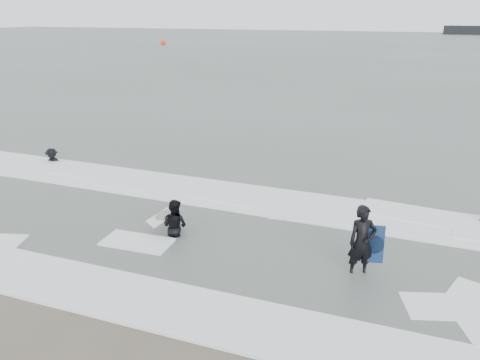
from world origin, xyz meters
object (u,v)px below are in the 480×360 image
(surfer_centre, at_px, (359,275))
(buoy, at_px, (163,43))
(surfer_breaker, at_px, (53,163))
(surfer_wading, at_px, (175,235))

(surfer_centre, height_order, buoy, buoy)
(surfer_breaker, bearing_deg, surfer_wading, -38.84)
(surfer_centre, bearing_deg, surfer_wading, 148.39)
(surfer_centre, distance_m, surfer_breaker, 14.53)
(surfer_centre, relative_size, surfer_wading, 1.12)
(surfer_wading, xyz_separation_m, surfer_breaker, (-8.42, 4.29, 0.00))
(buoy, bearing_deg, surfer_breaker, -63.55)
(surfer_wading, relative_size, surfer_breaker, 1.12)
(surfer_centre, xyz_separation_m, surfer_breaker, (-13.79, 4.58, 0.00))
(surfer_breaker, xyz_separation_m, buoy, (-34.34, 69.02, 0.42))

